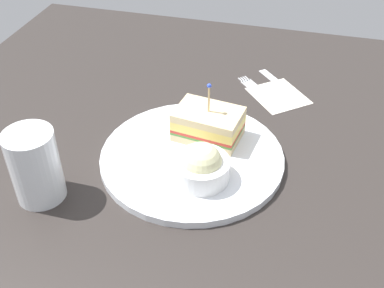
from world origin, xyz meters
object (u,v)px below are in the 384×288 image
(drink_glass, at_px, (36,168))
(knife, at_px, (278,83))
(plate, at_px, (192,157))
(sandwich_half_center, at_px, (208,124))
(fork, at_px, (255,89))
(coleslaw_bowl, at_px, (201,166))
(napkin, at_px, (278,96))

(drink_glass, height_order, knife, drink_glass)
(plate, height_order, sandwich_half_center, sandwich_half_center)
(plate, xyz_separation_m, fork, (0.06, 0.23, -0.00))
(coleslaw_bowl, bearing_deg, napkin, 73.09)
(drink_glass, distance_m, napkin, 0.46)
(coleslaw_bowl, height_order, fork, coleslaw_bowl)
(coleslaw_bowl, xyz_separation_m, drink_glass, (-0.21, -0.08, 0.02))
(knife, bearing_deg, napkin, -82.87)
(plate, distance_m, coleslaw_bowl, 0.06)
(napkin, bearing_deg, fork, 165.79)
(fork, bearing_deg, plate, -105.34)
(drink_glass, xyz_separation_m, fork, (0.25, 0.36, -0.05))
(napkin, bearing_deg, knife, 97.13)
(sandwich_half_center, xyz_separation_m, knife, (0.09, 0.21, -0.04))
(coleslaw_bowl, distance_m, napkin, 0.28)
(drink_glass, height_order, fork, drink_glass)
(fork, relative_size, knife, 1.01)
(knife, bearing_deg, fork, -139.62)
(coleslaw_bowl, xyz_separation_m, knife, (0.08, 0.31, -0.03))
(drink_glass, relative_size, fork, 1.03)
(coleslaw_bowl, bearing_deg, drink_glass, -159.54)
(knife, bearing_deg, sandwich_half_center, -112.63)
(coleslaw_bowl, distance_m, knife, 0.32)
(napkin, xyz_separation_m, knife, (-0.01, 0.04, 0.00))
(sandwich_half_center, distance_m, drink_glass, 0.27)
(sandwich_half_center, relative_size, drink_glass, 1.03)
(plate, height_order, napkin, plate)
(plate, distance_m, sandwich_half_center, 0.06)
(sandwich_half_center, xyz_separation_m, napkin, (0.09, 0.17, -0.04))
(drink_glass, height_order, napkin, drink_glass)
(drink_glass, relative_size, knife, 1.05)
(plate, bearing_deg, knife, 68.80)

